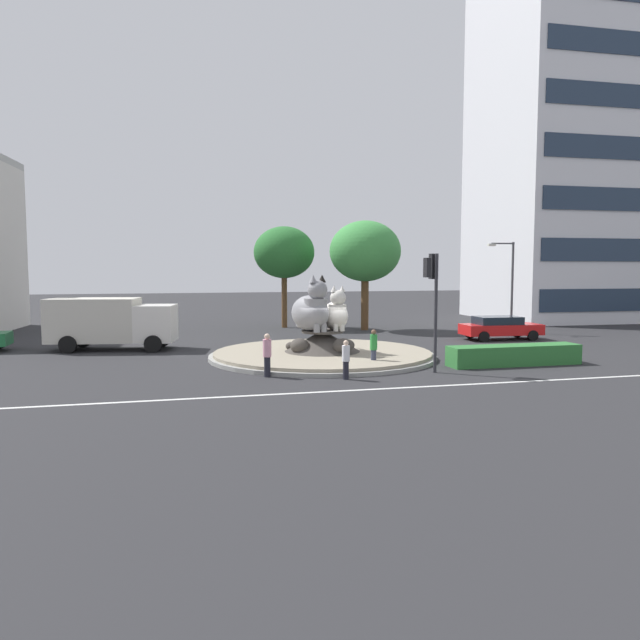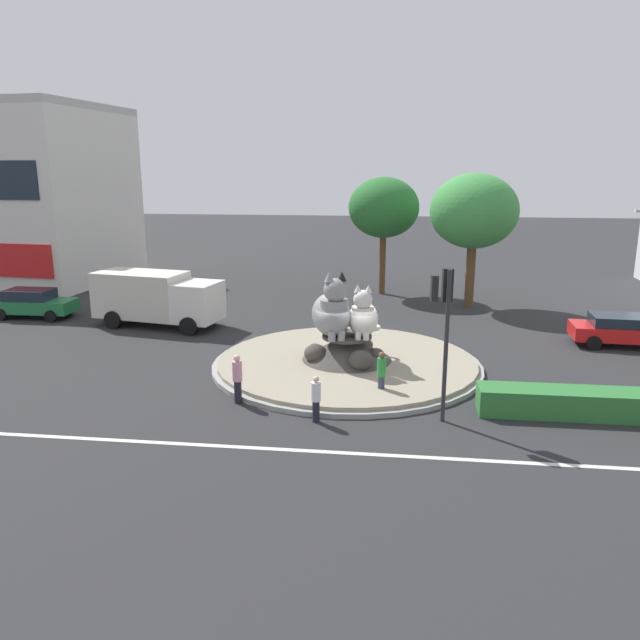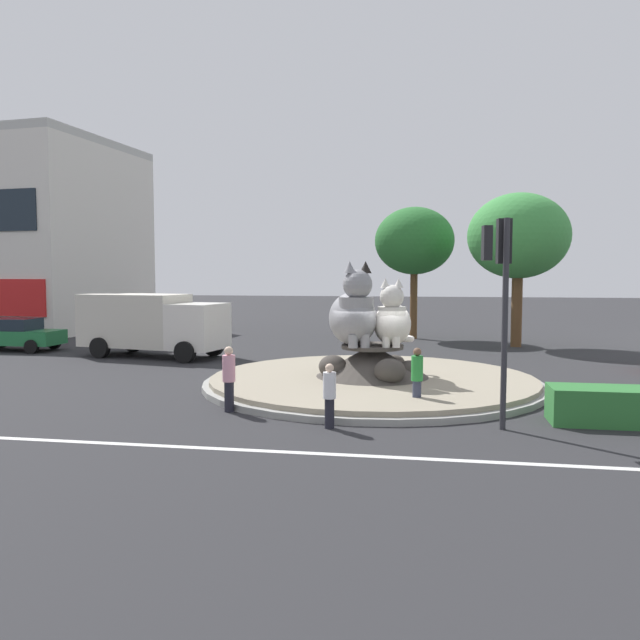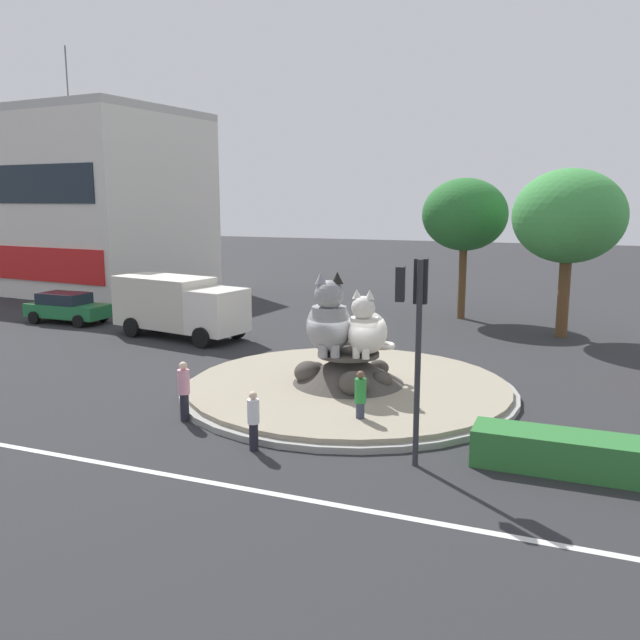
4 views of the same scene
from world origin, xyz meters
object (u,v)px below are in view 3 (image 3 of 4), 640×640
object	(u,v)px
second_tree_near_tower	(414,241)
pedestrian_white_shirt	(329,394)
cat_statue_white	(392,321)
sedan_on_far_lane	(14,334)
traffic_light_mast	(501,275)
pedestrian_green_shirt	(417,376)
pedestrian_pink_shirt	(229,377)
broadleaf_tree_behind_island	(518,237)
delivery_box_truck	(151,322)
cat_statue_grey	(354,315)

from	to	relation	value
second_tree_near_tower	pedestrian_white_shirt	size ratio (longest dim) A/B	4.76
cat_statue_white	sedan_on_far_lane	bearing A→B (deg)	-109.78
traffic_light_mast	pedestrian_white_shirt	bearing A→B (deg)	90.92
pedestrian_green_shirt	pedestrian_white_shirt	bearing A→B (deg)	110.17
cat_statue_white	sedan_on_far_lane	xyz separation A→B (m)	(-18.25, 6.51, -1.34)
pedestrian_white_shirt	pedestrian_pink_shirt	xyz separation A→B (m)	(-2.90, 1.30, 0.11)
broadleaf_tree_behind_island	pedestrian_pink_shirt	size ratio (longest dim) A/B	4.38
second_tree_near_tower	delivery_box_truck	size ratio (longest dim) A/B	1.08
traffic_light_mast	broadleaf_tree_behind_island	distance (m)	17.57
sedan_on_far_lane	pedestrian_white_shirt	bearing A→B (deg)	-35.71
cat_statue_white	traffic_light_mast	size ratio (longest dim) A/B	0.45
second_tree_near_tower	sedan_on_far_lane	xyz separation A→B (m)	(-18.63, -8.81, -4.66)
cat_statue_white	pedestrian_white_shirt	world-z (taller)	cat_statue_white
second_tree_near_tower	pedestrian_pink_shirt	size ratio (longest dim) A/B	4.22
second_tree_near_tower	delivery_box_truck	bearing A→B (deg)	-139.11
cat_statue_grey	sedan_on_far_lane	xyz separation A→B (m)	(-17.01, 6.66, -1.53)
pedestrian_green_shirt	second_tree_near_tower	bearing A→B (deg)	-29.50
cat_statue_grey	cat_statue_white	distance (m)	1.26
pedestrian_green_shirt	pedestrian_pink_shirt	size ratio (longest dim) A/B	0.96
cat_statue_white	sedan_on_far_lane	world-z (taller)	cat_statue_white
cat_statue_white	second_tree_near_tower	distance (m)	15.68
cat_statue_grey	sedan_on_far_lane	distance (m)	18.33
pedestrian_white_shirt	sedan_on_far_lane	size ratio (longest dim) A/B	0.36
traffic_light_mast	pedestrian_white_shirt	size ratio (longest dim) A/B	3.20
cat_statue_white	delivery_box_truck	bearing A→B (deg)	-117.34
sedan_on_far_lane	cat_statue_white	bearing A→B (deg)	-19.84
pedestrian_pink_shirt	sedan_on_far_lane	world-z (taller)	pedestrian_pink_shirt
broadleaf_tree_behind_island	delivery_box_truck	size ratio (longest dim) A/B	1.12
cat_statue_white	pedestrian_pink_shirt	world-z (taller)	cat_statue_white
cat_statue_grey	pedestrian_green_shirt	bearing A→B (deg)	13.71
broadleaf_tree_behind_island	pedestrian_white_shirt	distance (m)	19.68
second_tree_near_tower	pedestrian_green_shirt	bearing A→B (deg)	-88.56
sedan_on_far_lane	second_tree_near_tower	bearing A→B (deg)	25.10
cat_statue_white	broadleaf_tree_behind_island	bearing A→B (deg)	155.47
cat_statue_white	delivery_box_truck	size ratio (longest dim) A/B	0.32
traffic_light_mast	delivery_box_truck	bearing A→B (deg)	43.67
cat_statue_grey	traffic_light_mast	world-z (taller)	traffic_light_mast
traffic_light_mast	sedan_on_far_lane	xyz separation A→B (m)	(-21.02, 11.53, -2.82)
cat_statue_white	second_tree_near_tower	bearing A→B (deg)	178.45
broadleaf_tree_behind_island	traffic_light_mast	bearing A→B (deg)	-99.13
cat_statue_white	broadleaf_tree_behind_island	world-z (taller)	broadleaf_tree_behind_island
cat_statue_grey	pedestrian_pink_shirt	world-z (taller)	cat_statue_grey
broadleaf_tree_behind_island	sedan_on_far_lane	bearing A→B (deg)	-166.50
cat_statue_grey	pedestrian_pink_shirt	bearing A→B (deg)	-54.61
cat_statue_white	pedestrian_pink_shirt	distance (m)	6.10
traffic_light_mast	pedestrian_pink_shirt	bearing A→B (deg)	76.16
delivery_box_truck	pedestrian_green_shirt	bearing A→B (deg)	-26.10
broadleaf_tree_behind_island	second_tree_near_tower	world-z (taller)	broadleaf_tree_behind_island
traffic_light_mast	pedestrian_white_shirt	world-z (taller)	traffic_light_mast
cat_statue_white	second_tree_near_tower	size ratio (longest dim) A/B	0.30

